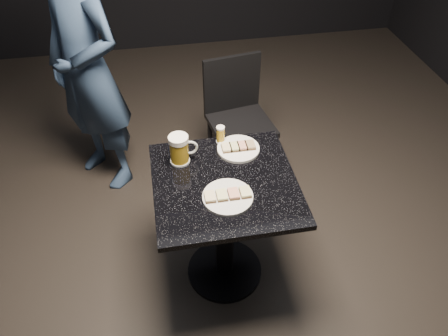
{
  "coord_description": "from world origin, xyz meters",
  "views": [
    {
      "loc": [
        -0.28,
        -1.51,
        2.22
      ],
      "look_at": [
        0.0,
        0.02,
        0.82
      ],
      "focal_mm": 35.0,
      "sensor_mm": 36.0,
      "label": 1
    }
  ],
  "objects_px": {
    "patron": "(87,69)",
    "beer_tumbler": "(221,135)",
    "beer_mug": "(180,149)",
    "chair": "(237,113)",
    "plate_large": "(228,197)",
    "table": "(225,215)",
    "plate_small": "(238,149)"
  },
  "relations": [
    {
      "from": "plate_small",
      "to": "chair",
      "type": "bearing_deg",
      "value": 78.31
    },
    {
      "from": "patron",
      "to": "table",
      "type": "height_order",
      "value": "patron"
    },
    {
      "from": "plate_large",
      "to": "patron",
      "type": "height_order",
      "value": "patron"
    },
    {
      "from": "table",
      "to": "beer_tumbler",
      "type": "xyz_separation_m",
      "value": [
        0.03,
        0.31,
        0.29
      ]
    },
    {
      "from": "beer_mug",
      "to": "patron",
      "type": "bearing_deg",
      "value": 120.26
    },
    {
      "from": "plate_small",
      "to": "chair",
      "type": "xyz_separation_m",
      "value": [
        0.14,
        0.68,
        -0.26
      ]
    },
    {
      "from": "plate_small",
      "to": "beer_tumbler",
      "type": "distance_m",
      "value": 0.12
    },
    {
      "from": "patron",
      "to": "beer_tumbler",
      "type": "height_order",
      "value": "patron"
    },
    {
      "from": "plate_small",
      "to": "table",
      "type": "bearing_deg",
      "value": -116.95
    },
    {
      "from": "table",
      "to": "patron",
      "type": "bearing_deg",
      "value": 123.67
    },
    {
      "from": "table",
      "to": "chair",
      "type": "distance_m",
      "value": 0.94
    },
    {
      "from": "table",
      "to": "beer_mug",
      "type": "bearing_deg",
      "value": 135.96
    },
    {
      "from": "table",
      "to": "plate_large",
      "type": "bearing_deg",
      "value": -93.27
    },
    {
      "from": "patron",
      "to": "chair",
      "type": "bearing_deg",
      "value": 40.09
    },
    {
      "from": "plate_small",
      "to": "patron",
      "type": "xyz_separation_m",
      "value": [
        -0.8,
        0.8,
        0.11
      ]
    },
    {
      "from": "beer_mug",
      "to": "chair",
      "type": "bearing_deg",
      "value": 57.83
    },
    {
      "from": "table",
      "to": "plate_small",
      "type": "bearing_deg",
      "value": 63.05
    },
    {
      "from": "plate_large",
      "to": "patron",
      "type": "bearing_deg",
      "value": 120.73
    },
    {
      "from": "beer_mug",
      "to": "chair",
      "type": "relative_size",
      "value": 0.18
    },
    {
      "from": "plate_small",
      "to": "beer_tumbler",
      "type": "bearing_deg",
      "value": 133.58
    },
    {
      "from": "patron",
      "to": "table",
      "type": "relative_size",
      "value": 2.3
    },
    {
      "from": "plate_small",
      "to": "table",
      "type": "distance_m",
      "value": 0.35
    },
    {
      "from": "patron",
      "to": "beer_mug",
      "type": "relative_size",
      "value": 10.93
    },
    {
      "from": "patron",
      "to": "beer_tumbler",
      "type": "xyz_separation_m",
      "value": [
        0.72,
        -0.72,
        -0.06
      ]
    },
    {
      "from": "plate_small",
      "to": "beer_mug",
      "type": "xyz_separation_m",
      "value": [
        -0.31,
        -0.04,
        0.07
      ]
    },
    {
      "from": "table",
      "to": "beer_tumbler",
      "type": "height_order",
      "value": "beer_tumbler"
    },
    {
      "from": "chair",
      "to": "plate_small",
      "type": "bearing_deg",
      "value": -101.69
    },
    {
      "from": "plate_large",
      "to": "beer_mug",
      "type": "height_order",
      "value": "beer_mug"
    },
    {
      "from": "plate_large",
      "to": "chair",
      "type": "xyz_separation_m",
      "value": [
        0.26,
        1.01,
        -0.26
      ]
    },
    {
      "from": "patron",
      "to": "beer_mug",
      "type": "xyz_separation_m",
      "value": [
        0.49,
        -0.84,
        -0.03
      ]
    },
    {
      "from": "beer_tumbler",
      "to": "chair",
      "type": "relative_size",
      "value": 0.11
    },
    {
      "from": "beer_mug",
      "to": "beer_tumbler",
      "type": "relative_size",
      "value": 1.61
    }
  ]
}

